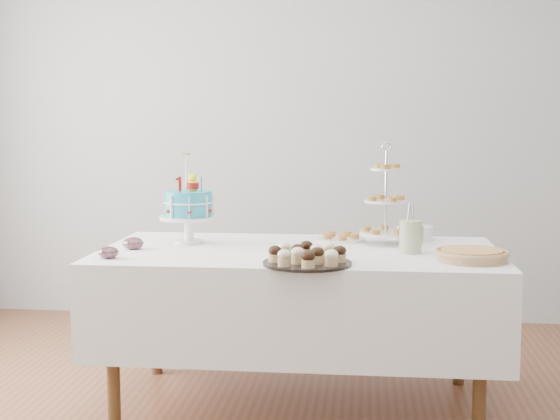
# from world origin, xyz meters

# --- Properties ---
(walls) EXTENTS (5.04, 4.04, 2.70)m
(walls) POSITION_xyz_m (0.00, 0.00, 1.35)
(walls) COLOR #A4A7A9
(walls) RESTS_ON floor
(table) EXTENTS (1.92, 1.02, 0.77)m
(table) POSITION_xyz_m (0.00, 0.30, 0.54)
(table) COLOR white
(table) RESTS_ON floor
(birthday_cake) EXTENTS (0.30, 0.30, 0.46)m
(birthday_cake) POSITION_xyz_m (-0.57, 0.43, 0.89)
(birthday_cake) COLOR white
(birthday_cake) RESTS_ON table
(cupcake_tray) EXTENTS (0.39, 0.39, 0.09)m
(cupcake_tray) POSITION_xyz_m (0.07, -0.10, 0.81)
(cupcake_tray) COLOR black
(cupcake_tray) RESTS_ON table
(pie) EXTENTS (0.33, 0.33, 0.05)m
(pie) POSITION_xyz_m (0.79, 0.08, 0.80)
(pie) COLOR tan
(pie) RESTS_ON table
(tiered_stand) EXTENTS (0.27, 0.27, 0.52)m
(tiered_stand) POSITION_xyz_m (0.42, 0.52, 0.98)
(tiered_stand) COLOR silver
(tiered_stand) RESTS_ON table
(plate_stack) EXTENTS (0.19, 0.19, 0.07)m
(plate_stack) POSITION_xyz_m (0.58, 0.67, 0.81)
(plate_stack) COLOR white
(plate_stack) RESTS_ON table
(pastry_plate) EXTENTS (0.25, 0.25, 0.04)m
(pastry_plate) POSITION_xyz_m (0.19, 0.61, 0.79)
(pastry_plate) COLOR white
(pastry_plate) RESTS_ON table
(jam_bowl_a) EXTENTS (0.09, 0.09, 0.06)m
(jam_bowl_a) POSITION_xyz_m (-0.84, -0.04, 0.80)
(jam_bowl_a) COLOR silver
(jam_bowl_a) RESTS_ON table
(jam_bowl_b) EXTENTS (0.10, 0.10, 0.06)m
(jam_bowl_b) POSITION_xyz_m (-0.80, 0.22, 0.80)
(jam_bowl_b) COLOR silver
(jam_bowl_b) RESTS_ON table
(utensil_pitcher) EXTENTS (0.11, 0.11, 0.24)m
(utensil_pitcher) POSITION_xyz_m (0.53, 0.26, 0.85)
(utensil_pitcher) COLOR beige
(utensil_pitcher) RESTS_ON table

